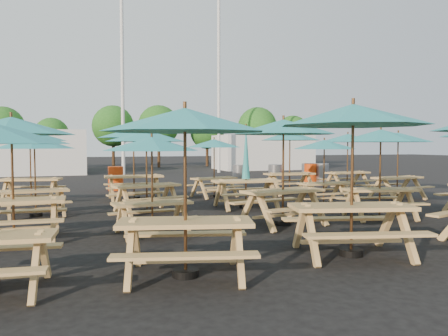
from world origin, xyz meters
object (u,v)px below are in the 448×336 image
object	(u,v)px
picnic_unit_6	(146,140)
waste_bin_4	(310,174)
picnic_unit_1	(11,132)
picnic_unit_14	(324,148)
picnic_unit_8	(353,122)
picnic_unit_19	(348,141)
picnic_unit_5	(152,149)
picnic_unit_18	(398,141)
picnic_unit_9	(283,132)
waste_bin_0	(116,178)
picnic_unit_7	(133,136)
picnic_unit_4	(185,128)
waste_bin_5	(322,174)
picnic_unit_13	(381,140)
picnic_unit_10	(246,174)
picnic_unit_2	(34,147)
waste_bin_1	(239,176)
waste_bin_2	(275,175)
picnic_unit_15	(290,139)
waste_bin_3	(308,174)
picnic_unit_11	(214,146)
picnic_unit_3	(30,139)

from	to	relation	value
picnic_unit_6	waste_bin_4	bearing A→B (deg)	21.16
picnic_unit_1	picnic_unit_14	xyz separation A→B (m)	(8.44, 2.66, -0.33)
picnic_unit_8	picnic_unit_19	bearing A→B (deg)	69.62
picnic_unit_5	picnic_unit_18	size ratio (longest dim) A/B	0.86
picnic_unit_9	waste_bin_0	distance (m)	9.80
picnic_unit_5	picnic_unit_7	world-z (taller)	picnic_unit_7
picnic_unit_4	waste_bin_4	distance (m)	15.29
waste_bin_4	waste_bin_5	bearing A→B (deg)	-23.75
picnic_unit_8	picnic_unit_13	bearing A→B (deg)	59.22
picnic_unit_8	picnic_unit_10	xyz separation A→B (m)	(0.37, 5.76, -1.21)
picnic_unit_4	waste_bin_4	bearing A→B (deg)	67.78
picnic_unit_5	waste_bin_4	size ratio (longest dim) A/B	2.24
picnic_unit_2	waste_bin_1	xyz separation A→B (m)	(7.79, 5.76, -1.31)
waste_bin_1	waste_bin_2	bearing A→B (deg)	-1.12
picnic_unit_1	picnic_unit_15	bearing A→B (deg)	33.17
picnic_unit_5	waste_bin_3	size ratio (longest dim) A/B	2.24
picnic_unit_7	waste_bin_2	distance (m)	7.47
picnic_unit_10	picnic_unit_19	xyz separation A→B (m)	(5.55, 3.03, 1.01)
picnic_unit_11	picnic_unit_14	xyz separation A→B (m)	(2.65, -2.97, -0.04)
picnic_unit_19	waste_bin_2	distance (m)	3.77
picnic_unit_6	waste_bin_3	world-z (taller)	picnic_unit_6
picnic_unit_14	picnic_unit_19	bearing A→B (deg)	43.70
waste_bin_1	picnic_unit_19	bearing A→B (deg)	-40.52
picnic_unit_10	waste_bin_3	world-z (taller)	picnic_unit_10
picnic_unit_15	waste_bin_0	bearing A→B (deg)	147.83
picnic_unit_8	picnic_unit_19	size ratio (longest dim) A/B	1.20
picnic_unit_10	picnic_unit_3	bearing A→B (deg)	152.98
picnic_unit_6	waste_bin_5	distance (m)	11.00
picnic_unit_2	picnic_unit_1	bearing A→B (deg)	-101.45
picnic_unit_7	picnic_unit_9	xyz separation A→B (m)	(2.68, -5.88, 0.00)
waste_bin_5	picnic_unit_8	bearing A→B (deg)	-119.23
picnic_unit_1	picnic_unit_9	world-z (taller)	picnic_unit_9
picnic_unit_8	waste_bin_5	distance (m)	13.63
picnic_unit_7	picnic_unit_15	distance (m)	5.77
picnic_unit_8	picnic_unit_18	bearing A→B (deg)	58.58
picnic_unit_6	picnic_unit_7	xyz separation A→B (m)	(0.01, 2.95, 0.15)
picnic_unit_2	picnic_unit_11	distance (m)	6.23
picnic_unit_7	picnic_unit_19	distance (m)	8.44
picnic_unit_14	picnic_unit_19	world-z (taller)	picnic_unit_19
picnic_unit_7	picnic_unit_14	world-z (taller)	picnic_unit_7
picnic_unit_5	picnic_unit_19	world-z (taller)	picnic_unit_19
picnic_unit_6	picnic_unit_18	xyz separation A→B (m)	(8.54, 0.18, 0.01)
picnic_unit_5	picnic_unit_19	size ratio (longest dim) A/B	0.88
picnic_unit_5	picnic_unit_18	xyz separation A→B (m)	(8.89, 3.25, 0.22)
waste_bin_4	picnic_unit_1	bearing A→B (deg)	-142.13
picnic_unit_15	waste_bin_0	world-z (taller)	picnic_unit_15
picnic_unit_4	picnic_unit_18	distance (m)	10.90
waste_bin_2	picnic_unit_6	bearing A→B (deg)	-138.42
picnic_unit_13	picnic_unit_10	bearing A→B (deg)	143.44
picnic_unit_14	picnic_unit_9	bearing A→B (deg)	-137.66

